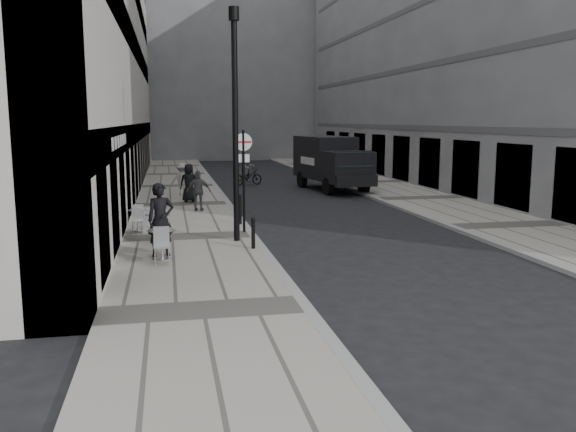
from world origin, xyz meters
name	(u,v)px	position (x,y,z in m)	size (l,w,h in m)	color
ground	(342,361)	(0.00, 0.00, 0.00)	(120.00, 120.00, 0.00)	black
sidewalk	(183,205)	(-2.00, 18.00, 0.06)	(4.00, 60.00, 0.12)	gray
far_sidewalk	(419,199)	(9.00, 18.00, 0.06)	(4.00, 60.00, 0.12)	gray
building_left	(94,14)	(-6.00, 24.50, 9.00)	(4.00, 45.00, 18.00)	#B9B2A8
building_right	(462,8)	(14.00, 24.50, 10.00)	(6.00, 45.00, 20.00)	gray
building_far	(205,48)	(1.50, 56.00, 11.00)	(24.00, 16.00, 22.00)	gray
walking_man	(161,220)	(-2.81, 7.66, 1.10)	(0.72, 0.47, 1.96)	black
sign_post	(244,167)	(-0.20, 10.74, 2.23)	(0.57, 0.10, 3.29)	black
lamppost	(235,114)	(-0.60, 9.35, 3.91)	(0.31, 0.31, 6.81)	black
bollard_near	(253,234)	(-0.27, 8.12, 0.54)	(0.11, 0.11, 0.83)	black
bollard_far	(240,210)	(-0.15, 12.34, 0.61)	(0.13, 0.13, 0.99)	black
panel_van	(330,160)	(5.97, 22.89, 1.60)	(3.02, 6.29, 2.85)	black
cyclist	(248,172)	(1.94, 26.20, 0.76)	(1.92, 1.28, 1.96)	black
pedestrian_a	(199,191)	(-1.41, 15.73, 0.93)	(0.95, 0.40, 1.63)	#56555A
pedestrian_b	(182,179)	(-1.94, 21.08, 0.91)	(1.02, 0.58, 1.57)	#9E9992
pedestrian_c	(189,183)	(-1.67, 18.52, 0.97)	(0.83, 0.54, 1.71)	black
cafe_table_near	(162,241)	(-2.80, 7.21, 0.60)	(0.73, 1.65, 0.94)	#AFAFB1
cafe_table_mid	(138,218)	(-3.60, 11.66, 0.53)	(0.63, 1.42, 0.81)	silver
cafe_table_far	(158,225)	(-2.92, 9.84, 0.60)	(0.74, 1.68, 0.96)	#A9A9AB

